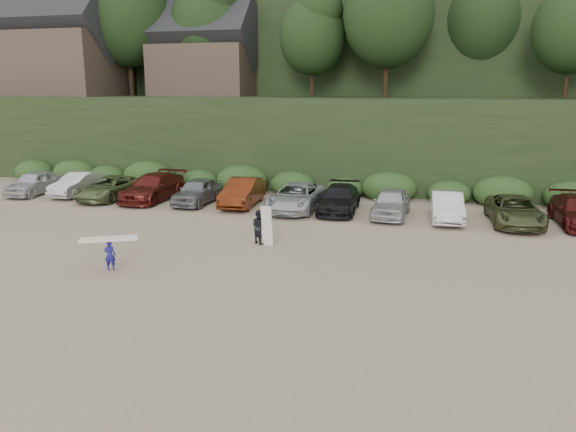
% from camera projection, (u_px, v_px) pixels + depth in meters
% --- Properties ---
extents(ground, '(120.00, 120.00, 0.00)m').
position_uv_depth(ground, '(247.00, 263.00, 22.25)').
color(ground, tan).
rests_on(ground, ground).
extents(hillside_backdrop, '(90.00, 41.50, 28.00)m').
position_uv_depth(hillside_backdrop, '(370.00, 38.00, 53.44)').
color(hillside_backdrop, black).
rests_on(hillside_backdrop, ground).
extents(parked_cars, '(39.38, 6.05, 1.63)m').
position_uv_depth(parked_cars, '(318.00, 198.00, 31.23)').
color(parked_cars, silver).
rests_on(parked_cars, ground).
extents(child_surfer, '(2.15, 1.51, 1.27)m').
position_uv_depth(child_surfer, '(109.00, 248.00, 21.26)').
color(child_surfer, navy).
rests_on(child_surfer, ground).
extents(adult_surfer, '(1.21, 0.92, 1.79)m').
position_uv_depth(adult_surfer, '(260.00, 227.00, 24.85)').
color(adult_surfer, black).
rests_on(adult_surfer, ground).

